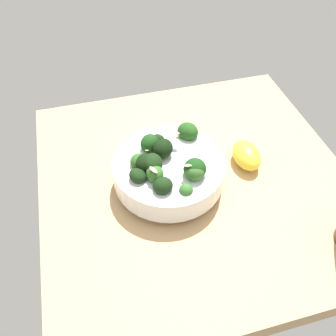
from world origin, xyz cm
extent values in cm
cube|color=tan|center=(0.00, 0.00, -2.11)|extent=(62.71, 62.71, 4.22)
cylinder|color=white|center=(5.71, -0.48, 0.78)|extent=(11.96, 11.96, 1.56)
cylinder|color=white|center=(5.71, -0.48, 3.91)|extent=(21.74, 21.74, 4.69)
cylinder|color=silver|center=(5.71, -0.48, 5.85)|extent=(18.27, 18.27, 0.80)
cylinder|color=#4A8F3C|center=(9.04, 1.36, 6.70)|extent=(1.83, 1.89, 1.14)
ellipsoid|color=black|center=(9.04, 1.36, 8.22)|extent=(5.18, 5.02, 4.34)
cylinder|color=#4A8F3C|center=(8.30, -4.50, 5.85)|extent=(1.86, 1.95, 1.79)
ellipsoid|color=#194216|center=(8.30, -4.50, 7.54)|extent=(5.48, 6.28, 5.38)
cylinder|color=#2F662B|center=(1.95, 4.32, 5.99)|extent=(1.73, 1.82, 1.12)
ellipsoid|color=#194216|center=(1.95, 4.32, 7.69)|extent=(5.61, 5.51, 4.90)
cylinder|color=#3C7A32|center=(11.28, -0.61, 5.55)|extent=(1.79, 1.81, 1.13)
ellipsoid|color=#2D6023|center=(11.28, -0.61, 7.15)|extent=(5.05, 5.17, 4.64)
cylinder|color=#589D47|center=(8.46, 6.23, 5.38)|extent=(1.69, 1.79, 1.66)
ellipsoid|color=black|center=(8.46, 6.23, 7.13)|extent=(4.64, 5.13, 4.78)
cylinder|color=#4A8F3C|center=(4.59, 7.69, 5.18)|extent=(1.48, 1.41, 1.18)
ellipsoid|color=#386B2B|center=(4.59, 7.69, 6.40)|extent=(3.06, 3.06, 2.61)
cylinder|color=#4A8F3C|center=(2.18, 4.81, 5.92)|extent=(2.11, 2.17, 1.18)
ellipsoid|color=#386B2B|center=(2.18, 4.81, 7.60)|extent=(4.86, 5.87, 4.98)
cylinder|color=#2F662B|center=(9.21, 3.29, 5.80)|extent=(1.77, 1.91, 1.43)
ellipsoid|color=#386B2B|center=(9.21, 3.29, 7.36)|extent=(3.79, 4.27, 4.19)
cylinder|color=#4A8F3C|center=(6.32, -2.00, 6.26)|extent=(1.70, 1.69, 1.94)
ellipsoid|color=black|center=(6.32, -2.00, 8.05)|extent=(5.75, 6.33, 5.21)
cylinder|color=#3C7A32|center=(12.20, 2.74, 5.39)|extent=(1.94, 1.75, 1.60)
ellipsoid|color=black|center=(12.20, 2.74, 7.05)|extent=(5.17, 4.66, 4.12)
cylinder|color=#4A8F3C|center=(6.37, -5.77, 5.85)|extent=(1.16, 1.11, 1.20)
ellipsoid|color=black|center=(6.37, -5.77, 7.00)|extent=(3.81, 3.76, 2.98)
cylinder|color=#589D47|center=(10.29, 0.52, 5.88)|extent=(1.80, 1.46, 1.87)
ellipsoid|color=black|center=(10.29, 0.52, 7.69)|extent=(5.96, 6.15, 4.45)
cylinder|color=#589D47|center=(0.42, -6.35, 5.41)|extent=(1.93, 1.96, 1.20)
ellipsoid|color=#23511C|center=(0.42, -6.35, 7.14)|extent=(6.38, 6.51, 5.47)
ellipsoid|color=#DBBC84|center=(0.42, 2.02, 7.06)|extent=(2.05, 1.61, 0.62)
ellipsoid|color=#DBBC84|center=(7.75, 1.35, 7.70)|extent=(1.29, 1.95, 0.81)
ellipsoid|color=#DBBC84|center=(3.40, 4.58, 9.30)|extent=(1.91, 1.26, 0.68)
ellipsoid|color=#DBBC84|center=(1.79, -6.52, 6.99)|extent=(1.87, 1.90, 1.33)
ellipsoid|color=#DBBC84|center=(3.28, -4.12, 9.40)|extent=(2.07, 1.70, 0.86)
ellipsoid|color=#DBBC84|center=(8.97, -3.15, 7.37)|extent=(1.96, 1.90, 1.23)
ellipsoid|color=#DBBC84|center=(9.54, 4.03, 9.26)|extent=(1.84, 2.05, 1.02)
ellipsoid|color=yellow|center=(-11.54, -1.28, 2.29)|extent=(5.45, 8.12, 4.58)
camera|label=1|loc=(18.19, 46.05, 55.73)|focal=38.60mm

